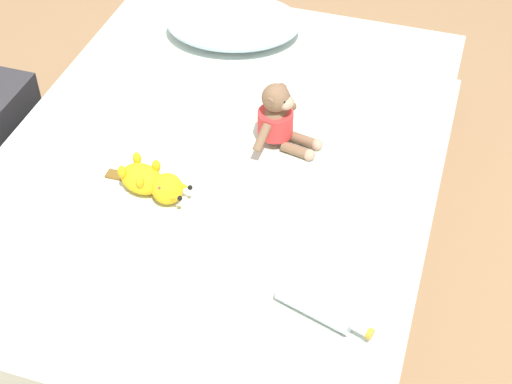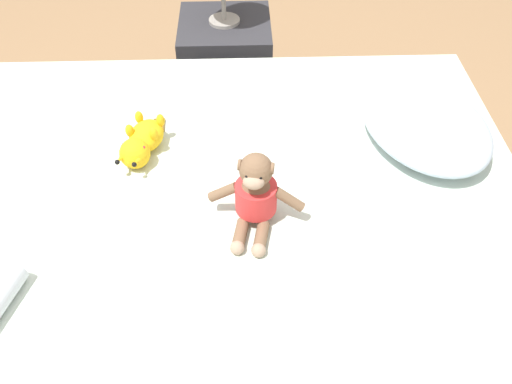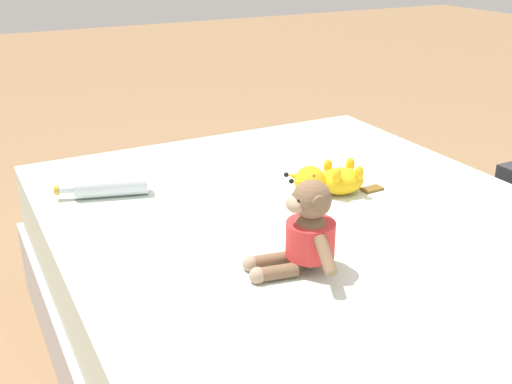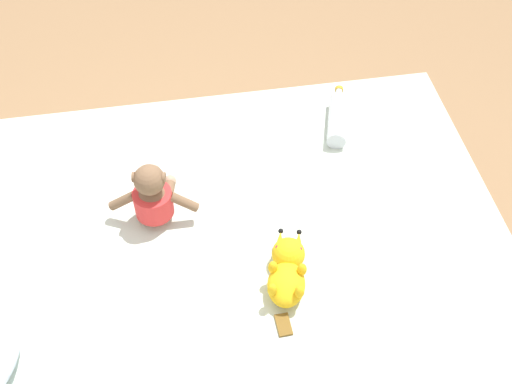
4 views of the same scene
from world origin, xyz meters
name	(u,v)px [view 3 (image 3 of 4)]	position (x,y,z in m)	size (l,w,h in m)	color
ground_plane	(329,384)	(0.00, 0.00, 0.00)	(16.00, 16.00, 0.00)	#93704C
bed	(333,314)	(0.00, 0.00, 0.26)	(1.50, 2.03, 0.52)	#B2B2B7
plush_monkey	(306,233)	(0.18, 0.11, 0.62)	(0.24, 0.29, 0.24)	brown
plush_yellow_creature	(328,180)	(-0.13, -0.25, 0.57)	(0.32, 0.16, 0.10)	yellow
glass_bottle	(110,186)	(0.49, -0.56, 0.55)	(0.29, 0.13, 0.07)	silver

